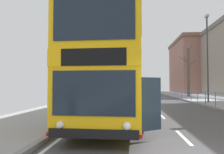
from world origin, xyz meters
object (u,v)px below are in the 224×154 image
double_decker_bus_main (114,73)px  bare_tree_far_00 (188,71)px  background_building_01 (201,66)px  street_lamp_far_side (207,52)px

double_decker_bus_main → bare_tree_far_00: (9.06, 20.47, 1.42)m
bare_tree_far_00 → background_building_01: background_building_01 is taller
street_lamp_far_side → background_building_01: (9.04, 30.12, 1.25)m
street_lamp_far_side → background_building_01: background_building_01 is taller
double_decker_bus_main → street_lamp_far_side: bearing=50.9°
double_decker_bus_main → background_building_01: background_building_01 is taller
bare_tree_far_00 → street_lamp_far_side: bearing=-95.5°
street_lamp_far_side → bare_tree_far_00: street_lamp_far_side is taller
double_decker_bus_main → street_lamp_far_side: (8.03, 9.88, 2.55)m
street_lamp_far_side → bare_tree_far_00: bearing=84.5°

